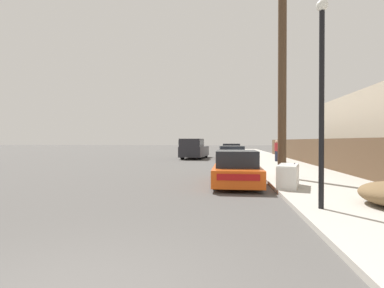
# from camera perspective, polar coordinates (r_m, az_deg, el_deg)

# --- Properties ---
(sidewalk_curb) EXTENTS (4.20, 63.00, 0.12)m
(sidewalk_curb) POSITION_cam_1_polar(r_m,az_deg,el_deg) (26.52, 14.47, -2.91)
(sidewalk_curb) COLOR #ADA89E
(sidewalk_curb) RESTS_ON ground
(discarded_fridge) EXTENTS (1.05, 1.72, 0.78)m
(discarded_fridge) POSITION_cam_1_polar(r_m,az_deg,el_deg) (10.71, 17.85, -5.78)
(discarded_fridge) COLOR silver
(discarded_fridge) RESTS_ON sidewalk_curb
(parked_sports_car_red) EXTENTS (1.78, 4.73, 1.32)m
(parked_sports_car_red) POSITION_cam_1_polar(r_m,az_deg,el_deg) (11.75, 8.46, -4.72)
(parked_sports_car_red) COLOR #E05114
(parked_sports_car_red) RESTS_ON ground
(car_parked_mid) EXTENTS (2.04, 4.60, 1.33)m
(car_parked_mid) POSITION_cam_1_polar(r_m,az_deg,el_deg) (20.86, 7.45, -2.29)
(car_parked_mid) COLOR silver
(car_parked_mid) RESTS_ON ground
(car_parked_far) EXTENTS (1.88, 4.08, 1.41)m
(car_parked_far) POSITION_cam_1_polar(r_m,az_deg,el_deg) (28.84, 7.45, -1.43)
(car_parked_far) COLOR #5B1E19
(car_parked_far) RESTS_ON ground
(pickup_truck) EXTENTS (2.43, 5.54, 1.87)m
(pickup_truck) POSITION_cam_1_polar(r_m,az_deg,el_deg) (28.19, 0.35, -0.91)
(pickup_truck) COLOR #232328
(pickup_truck) RESTS_ON ground
(utility_pole) EXTENTS (1.80, 0.36, 9.40)m
(utility_pole) POSITION_cam_1_polar(r_m,az_deg,el_deg) (13.72, 16.81, 14.13)
(utility_pole) COLOR #4C3826
(utility_pole) RESTS_ON sidewalk_curb
(street_lamp) EXTENTS (0.26, 0.26, 4.80)m
(street_lamp) POSITION_cam_1_polar(r_m,az_deg,el_deg) (7.61, 23.47, 9.76)
(street_lamp) COLOR black
(street_lamp) RESTS_ON sidewalk_curb
(wooden_fence) EXTENTS (0.08, 34.47, 1.69)m
(wooden_fence) POSITION_cam_1_polar(r_m,az_deg,el_deg) (20.59, 22.41, -1.44)
(wooden_fence) COLOR brown
(wooden_fence) RESTS_ON sidewalk_curb
(pedestrian) EXTENTS (0.34, 0.34, 1.62)m
(pedestrian) POSITION_cam_1_polar(r_m,az_deg,el_deg) (23.62, 15.84, -1.19)
(pedestrian) COLOR #282D42
(pedestrian) RESTS_ON sidewalk_curb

